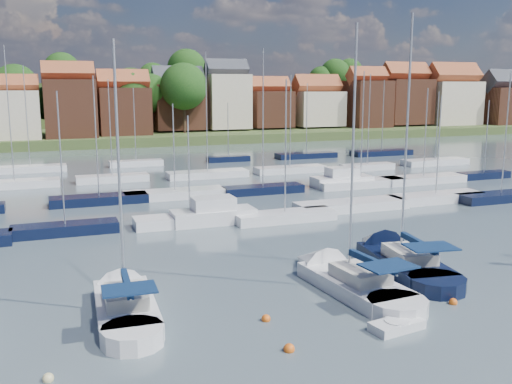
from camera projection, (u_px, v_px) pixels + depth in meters
name	position (u px, v px, depth m)	size (l,w,h in m)	color
ground	(210.00, 182.00, 68.13)	(260.00, 260.00, 0.00)	#425259
sailboat_left	(124.00, 300.00, 29.69)	(3.34, 10.92, 14.72)	silver
sailboat_centre	(340.00, 278.00, 33.22)	(4.14, 11.97, 15.94)	silver
sailboat_navy	(393.00, 257.00, 37.21)	(4.92, 12.62, 16.99)	black
tender	(397.00, 326.00, 26.92)	(2.77, 1.61, 0.56)	silver
buoy_a	(48.00, 381.00, 22.30)	(0.45, 0.45, 0.45)	beige
buoy_b	(289.00, 351.00, 24.80)	(0.50, 0.50, 0.50)	#D85914
buoy_c	(266.00, 321.00, 28.01)	(0.45, 0.45, 0.45)	#D85914
buoy_d	(453.00, 304.00, 30.16)	(0.44, 0.44, 0.44)	#D85914
buoy_e	(370.00, 258.00, 38.14)	(0.51, 0.51, 0.51)	#D85914
marina_field	(238.00, 184.00, 64.23)	(79.62, 41.41, 15.93)	silver
far_shore_town	(124.00, 111.00, 153.47)	(212.46, 90.00, 22.27)	#3D4A25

